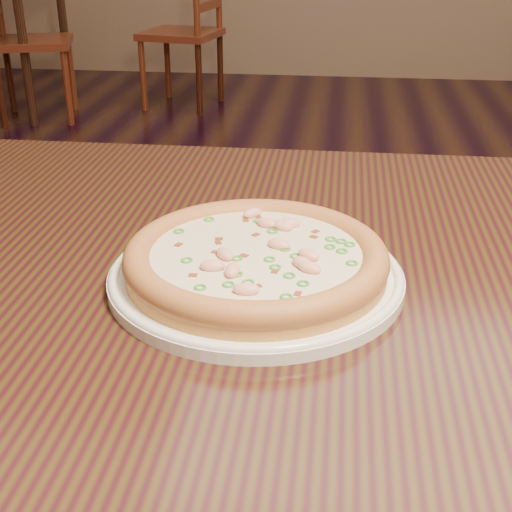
# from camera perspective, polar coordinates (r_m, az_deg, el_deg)

# --- Properties ---
(hero_table) EXTENTS (1.20, 0.80, 0.75)m
(hero_table) POSITION_cam_1_polar(r_m,az_deg,el_deg) (0.81, 8.98, -7.16)
(hero_table) COLOR black
(hero_table) RESTS_ON ground
(plate) EXTENTS (0.29, 0.29, 0.02)m
(plate) POSITION_cam_1_polar(r_m,az_deg,el_deg) (0.71, 0.00, -1.54)
(plate) COLOR white
(plate) RESTS_ON hero_table
(pizza) EXTENTS (0.26, 0.26, 0.03)m
(pizza) POSITION_cam_1_polar(r_m,az_deg,el_deg) (0.71, 0.02, -0.21)
(pizza) COLOR #C6854B
(pizza) RESTS_ON plate
(chair_a) EXTENTS (0.52, 0.52, 0.95)m
(chair_a) POSITION_cam_1_polar(r_m,az_deg,el_deg) (4.35, -18.24, 16.02)
(chair_a) COLOR #551E19
(chair_a) RESTS_ON ground
(chair_b) EXTENTS (0.49, 0.49, 0.95)m
(chair_b) POSITION_cam_1_polar(r_m,az_deg,el_deg) (4.46, -5.35, 17.34)
(chair_b) COLOR #551E19
(chair_b) RESTS_ON ground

